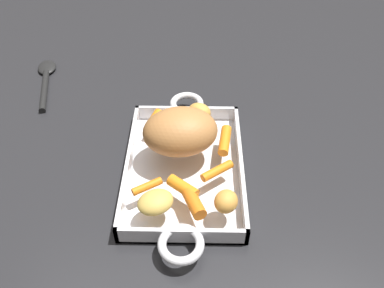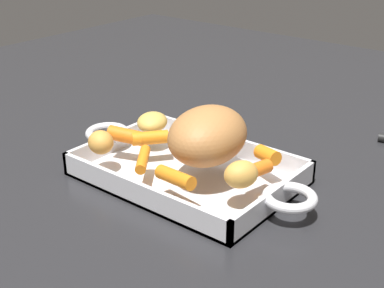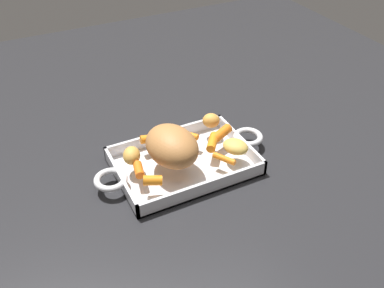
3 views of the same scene
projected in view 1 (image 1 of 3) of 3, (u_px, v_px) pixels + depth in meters
ground_plane at (185, 173)px, 0.80m from camera, size 1.95×1.95×0.00m
roasting_dish at (184, 168)px, 0.79m from camera, size 0.44×0.23×0.04m
pork_roast at (180, 131)px, 0.76m from camera, size 0.13×0.16×0.08m
baby_carrot_center_left at (147, 186)px, 0.71m from camera, size 0.04×0.06×0.01m
baby_carrot_southeast at (217, 171)px, 0.74m from camera, size 0.05×0.06×0.02m
baby_carrot_northeast at (155, 119)px, 0.84m from camera, size 0.05×0.04×0.03m
baby_carrot_short at (194, 202)px, 0.68m from camera, size 0.07×0.05×0.03m
baby_carrot_long at (225, 140)px, 0.79m from camera, size 0.07×0.03×0.03m
baby_carrot_northwest at (178, 115)px, 0.85m from camera, size 0.03×0.04×0.02m
baby_carrot_center_right at (181, 187)px, 0.71m from camera, size 0.05×0.06×0.02m
potato_golden_small at (199, 112)px, 0.84m from camera, size 0.06×0.06×0.04m
potato_halved at (155, 202)px, 0.68m from camera, size 0.07×0.08×0.03m
potato_corner at (226, 201)px, 0.67m from camera, size 0.06×0.06×0.04m
serving_spoon at (46, 78)px, 1.01m from camera, size 0.22×0.08×0.02m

